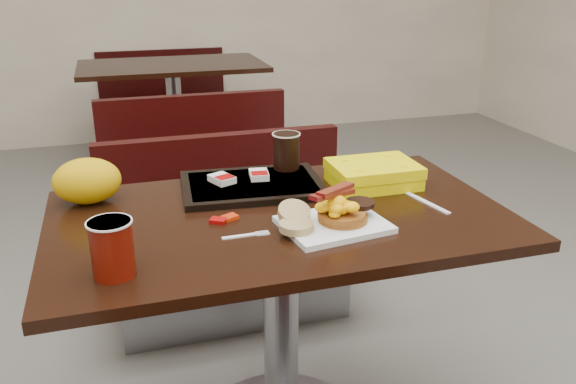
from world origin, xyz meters
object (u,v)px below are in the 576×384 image
object	(u,v)px
bench_far_s	(190,150)
hashbrown_sleeve_left	(222,179)
bench_far_n	(165,100)
tray	(252,185)
platter	(334,224)
coffee_cup_far	(286,151)
bench_near_n	(232,237)
hashbrown_sleeve_right	(259,175)
knife	(427,203)
clamshell	(373,174)
table_near	(281,333)
coffee_cup_near	(112,249)
pancake_stack	(343,216)
fork	(239,236)
paper_bag	(87,181)
table_far	(176,119)

from	to	relation	value
bench_far_s	hashbrown_sleeve_left	size ratio (longest dim) A/B	13.58
bench_far_n	tray	world-z (taller)	tray
platter	coffee_cup_far	distance (m)	0.42
bench_near_n	hashbrown_sleeve_right	bearing A→B (deg)	-89.85
knife	tray	world-z (taller)	tray
bench_far_n	platter	xyz separation A→B (m)	(0.10, -3.42, 0.40)
bench_far_s	clamshell	distance (m)	1.85
table_near	coffee_cup_near	size ratio (longest dim) A/B	9.61
bench_near_n	pancake_stack	distance (m)	0.93
table_near	bench_far_n	bearing A→B (deg)	90.00
hashbrown_sleeve_left	clamshell	bearing A→B (deg)	-36.45
bench_far_s	pancake_stack	bearing A→B (deg)	-86.32
hashbrown_sleeve_right	knife	bearing A→B (deg)	-27.64
hashbrown_sleeve_right	coffee_cup_far	bearing A→B (deg)	37.85
bench_near_n	clamshell	distance (m)	0.78
bench_near_n	platter	world-z (taller)	platter
table_near	coffee_cup_far	world-z (taller)	coffee_cup_far
table_near	clamshell	distance (m)	0.54
coffee_cup_far	platter	bearing A→B (deg)	-89.99
bench_far_n	fork	distance (m)	3.43
fork	hashbrown_sleeve_left	size ratio (longest dim) A/B	1.60
pancake_stack	coffee_cup_far	bearing A→B (deg)	93.43
platter	hashbrown_sleeve_right	distance (m)	0.37
tray	paper_bag	xyz separation A→B (m)	(-0.46, 0.02, 0.05)
bench_near_n	paper_bag	xyz separation A→B (m)	(-0.49, -0.47, 0.45)
bench_near_n	clamshell	size ratio (longest dim) A/B	3.97
table_far	bench_near_n	bearing A→B (deg)	-90.00
hashbrown_sleeve_right	coffee_cup_near	bearing A→B (deg)	-126.24
table_near	coffee_cup_near	distance (m)	0.65
table_far	platter	xyz separation A→B (m)	(0.10, -2.72, 0.38)
hashbrown_sleeve_left	clamshell	xyz separation A→B (m)	(0.44, -0.10, 0.01)
pancake_stack	clamshell	bearing A→B (deg)	51.75
table_near	table_far	bearing A→B (deg)	90.00
platter	coffee_cup_near	size ratio (longest dim) A/B	2.03
platter	clamshell	bearing A→B (deg)	40.76
bench_far_s	hashbrown_sleeve_left	bearing A→B (deg)	-93.85
coffee_cup_near	fork	distance (m)	0.32
platter	pancake_stack	world-z (taller)	pancake_stack
table_near	knife	xyz separation A→B (m)	(0.41, -0.05, 0.38)
bench_far_s	tray	world-z (taller)	tray
hashbrown_sleeve_right	coffee_cup_far	xyz separation A→B (m)	(0.10, 0.06, 0.05)
bench_far_n	hashbrown_sleeve_right	xyz separation A→B (m)	(0.00, -3.06, 0.42)
hashbrown_sleeve_right	bench_near_n	bearing A→B (deg)	97.49
table_near	platter	bearing A→B (deg)	-48.76
hashbrown_sleeve_left	platter	bearing A→B (deg)	-81.79
pancake_stack	tray	bearing A→B (deg)	115.93
coffee_cup_near	table_near	bearing A→B (deg)	26.49
clamshell	hashbrown_sleeve_left	bearing A→B (deg)	167.46
coffee_cup_far	bench_near_n	bearing A→B (deg)	104.65
table_near	paper_bag	distance (m)	0.69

